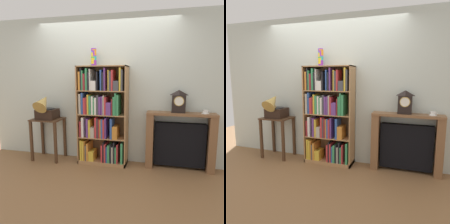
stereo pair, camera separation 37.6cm
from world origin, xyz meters
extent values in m
cube|color=brown|center=(0.00, 0.00, -0.01)|extent=(7.92, 6.40, 0.02)
cube|color=beige|center=(0.13, 0.29, 1.30)|extent=(4.92, 0.08, 2.60)
cube|color=#A87A4C|center=(-0.42, 0.08, 0.86)|extent=(0.02, 0.34, 1.72)
cube|color=#A87A4C|center=(0.42, 0.08, 0.86)|extent=(0.02, 0.34, 1.72)
cube|color=brown|center=(0.00, 0.24, 0.86)|extent=(0.86, 0.01, 1.72)
cube|color=#A87A4C|center=(0.00, 0.08, 1.71)|extent=(0.86, 0.34, 0.02)
cube|color=#A87A4C|center=(0.00, 0.08, 0.03)|extent=(0.86, 0.34, 0.06)
cube|color=gold|center=(-0.37, 0.04, 0.24)|extent=(0.03, 0.25, 0.37)
cube|color=gold|center=(-0.33, 0.04, 0.24)|extent=(0.03, 0.25, 0.35)
cube|color=orange|center=(-0.30, 0.04, 0.24)|extent=(0.02, 0.25, 0.35)
cube|color=#424247|center=(-0.28, 0.04, 0.20)|extent=(0.02, 0.25, 0.28)
cube|color=orange|center=(-0.25, 0.06, 0.22)|extent=(0.04, 0.30, 0.31)
cube|color=gold|center=(-0.18, 0.03, 0.15)|extent=(0.09, 0.23, 0.17)
cube|color=#C63338|center=(0.01, 0.03, 0.21)|extent=(0.03, 0.23, 0.30)
cube|color=black|center=(0.05, 0.04, 0.24)|extent=(0.02, 0.24, 0.36)
cube|color=#C63338|center=(0.07, 0.05, 0.22)|extent=(0.03, 0.27, 0.33)
cube|color=#2D519E|center=(0.10, 0.06, 0.20)|extent=(0.02, 0.29, 0.28)
cube|color=#388E56|center=(0.13, 0.04, 0.21)|extent=(0.04, 0.26, 0.30)
cube|color=black|center=(0.17, 0.03, 0.22)|extent=(0.03, 0.23, 0.32)
cube|color=#B2A893|center=(0.20, 0.05, 0.20)|extent=(0.03, 0.27, 0.28)
cube|color=black|center=(0.23, 0.06, 0.25)|extent=(0.02, 0.29, 0.37)
cube|color=#388E56|center=(0.26, 0.04, 0.20)|extent=(0.03, 0.25, 0.29)
cube|color=#C63338|center=(0.29, 0.05, 0.23)|extent=(0.02, 0.26, 0.33)
cube|color=#388E56|center=(0.37, 0.04, 0.24)|extent=(0.04, 0.25, 0.36)
cube|color=#A87A4C|center=(0.00, 0.08, 0.48)|extent=(0.82, 0.32, 0.02)
cube|color=maroon|center=(-0.37, 0.04, 0.63)|extent=(0.03, 0.24, 0.28)
cube|color=white|center=(-0.33, 0.06, 0.66)|extent=(0.04, 0.29, 0.35)
cube|color=#663884|center=(-0.25, 0.04, 0.65)|extent=(0.04, 0.25, 0.33)
cube|color=gold|center=(-0.21, 0.05, 0.65)|extent=(0.03, 0.27, 0.31)
cube|color=#B2A893|center=(-0.15, 0.03, 0.58)|extent=(0.07, 0.22, 0.18)
cube|color=#C63338|center=(-0.09, 0.05, 0.67)|extent=(0.03, 0.27, 0.36)
cube|color=#424247|center=(-0.06, 0.06, 0.66)|extent=(0.02, 0.29, 0.34)
cube|color=maroon|center=(-0.03, 0.04, 0.66)|extent=(0.03, 0.25, 0.34)
cube|color=orange|center=(-0.01, 0.05, 0.65)|extent=(0.02, 0.26, 0.33)
cube|color=#2D519E|center=(0.02, 0.05, 0.66)|extent=(0.03, 0.27, 0.33)
cube|color=#C63338|center=(0.05, 0.06, 0.65)|extent=(0.03, 0.30, 0.33)
cube|color=#663884|center=(0.08, 0.03, 0.67)|extent=(0.02, 0.23, 0.36)
cube|color=#2D519E|center=(0.18, 0.03, 0.66)|extent=(0.04, 0.23, 0.35)
cube|color=orange|center=(0.24, 0.03, 0.60)|extent=(0.08, 0.23, 0.22)
cube|color=#A87A4C|center=(0.00, 0.08, 0.89)|extent=(0.82, 0.32, 0.02)
cube|color=#B2A893|center=(-0.37, 0.04, 1.07)|extent=(0.04, 0.24, 0.35)
cube|color=#2D519E|center=(-0.33, 0.05, 1.08)|extent=(0.03, 0.26, 0.37)
cube|color=#C63338|center=(-0.29, 0.05, 1.04)|extent=(0.03, 0.27, 0.28)
cube|color=maroon|center=(-0.26, 0.04, 1.05)|extent=(0.03, 0.26, 0.29)
cube|color=gold|center=(-0.22, 0.03, 1.07)|extent=(0.03, 0.23, 0.34)
cube|color=#388E56|center=(-0.19, 0.03, 1.06)|extent=(0.04, 0.24, 0.32)
cube|color=white|center=(-0.15, 0.04, 1.05)|extent=(0.03, 0.25, 0.31)
cube|color=#388E56|center=(-0.12, 0.05, 1.04)|extent=(0.02, 0.26, 0.28)
cube|color=white|center=(-0.09, 0.06, 1.04)|extent=(0.03, 0.29, 0.29)
cube|color=#424247|center=(-0.05, 0.03, 1.07)|extent=(0.03, 0.23, 0.33)
cube|color=#663884|center=(-0.02, 0.05, 1.05)|extent=(0.03, 0.26, 0.31)
cube|color=#663884|center=(0.02, 0.05, 1.05)|extent=(0.03, 0.27, 0.31)
cube|color=#B2A893|center=(0.05, 0.06, 1.06)|extent=(0.02, 0.28, 0.33)
cube|color=#C63338|center=(0.08, 0.06, 1.05)|extent=(0.03, 0.28, 0.30)
cube|color=#663884|center=(0.14, 0.02, 1.01)|extent=(0.08, 0.20, 0.21)
cube|color=maroon|center=(0.20, 0.04, 1.04)|extent=(0.02, 0.24, 0.28)
cube|color=#388E56|center=(0.23, 0.06, 1.06)|extent=(0.03, 0.29, 0.31)
cube|color=#388E56|center=(0.25, 0.05, 1.08)|extent=(0.02, 0.26, 0.37)
cube|color=#388E56|center=(0.29, 0.04, 1.07)|extent=(0.04, 0.25, 0.34)
cube|color=#A87A4C|center=(0.00, 0.08, 1.30)|extent=(0.82, 0.32, 0.02)
cube|color=orange|center=(-0.37, 0.05, 1.47)|extent=(0.03, 0.26, 0.31)
cube|color=black|center=(-0.34, 0.04, 1.50)|extent=(0.02, 0.24, 0.37)
cube|color=#388E56|center=(-0.32, 0.04, 1.48)|extent=(0.02, 0.25, 0.33)
cube|color=maroon|center=(-0.29, 0.05, 1.45)|extent=(0.04, 0.26, 0.28)
cube|color=#388E56|center=(-0.25, 0.04, 1.49)|extent=(0.03, 0.26, 0.37)
cube|color=black|center=(-0.21, 0.06, 1.46)|extent=(0.02, 0.29, 0.30)
cube|color=white|center=(-0.18, 0.06, 1.49)|extent=(0.02, 0.28, 0.36)
cube|color=white|center=(-0.12, 0.02, 1.39)|extent=(0.09, 0.22, 0.16)
cube|color=black|center=(-0.06, 0.04, 1.47)|extent=(0.02, 0.24, 0.31)
cube|color=#2D519E|center=(0.01, 0.06, 1.48)|extent=(0.02, 0.30, 0.34)
cube|color=black|center=(0.04, 0.03, 1.46)|extent=(0.03, 0.23, 0.30)
cube|color=#663884|center=(0.07, 0.04, 1.50)|extent=(0.02, 0.24, 0.37)
cube|color=gold|center=(0.14, 0.06, 1.48)|extent=(0.02, 0.29, 0.34)
cube|color=#424247|center=(0.16, 0.05, 1.47)|extent=(0.03, 0.26, 0.32)
cube|color=#C63338|center=(0.20, 0.03, 1.48)|extent=(0.03, 0.23, 0.34)
cube|color=#424247|center=(0.26, 0.02, 1.39)|extent=(0.09, 0.20, 0.16)
cube|color=gold|center=(0.33, 0.06, 1.50)|extent=(0.03, 0.28, 0.37)
cube|color=#424247|center=(0.36, 0.05, 1.48)|extent=(0.03, 0.26, 0.34)
cylinder|color=purple|center=(-0.17, 0.12, 1.77)|extent=(0.09, 0.09, 0.10)
cylinder|color=purple|center=(-0.17, 0.13, 1.79)|extent=(0.09, 0.09, 0.10)
cylinder|color=yellow|center=(-0.17, 0.12, 1.81)|extent=(0.09, 0.09, 0.10)
cylinder|color=green|center=(-0.17, 0.12, 1.82)|extent=(0.09, 0.09, 0.10)
cylinder|color=#28B2B7|center=(-0.17, 0.12, 1.84)|extent=(0.09, 0.09, 0.10)
cylinder|color=#28B2B7|center=(-0.17, 0.13, 1.86)|extent=(0.09, 0.09, 0.10)
cylinder|color=purple|center=(-0.17, 0.12, 1.88)|extent=(0.09, 0.09, 0.10)
cylinder|color=yellow|center=(-0.17, 0.12, 1.89)|extent=(0.09, 0.09, 0.10)
cylinder|color=blue|center=(-0.17, 0.12, 1.91)|extent=(0.09, 0.09, 0.10)
cylinder|color=purple|center=(-0.17, 0.12, 1.93)|extent=(0.09, 0.09, 0.10)
cylinder|color=orange|center=(-0.17, 0.12, 1.95)|extent=(0.09, 0.09, 0.10)
cylinder|color=purple|center=(-0.17, 0.13, 1.97)|extent=(0.09, 0.09, 0.10)
cube|color=#472D1C|center=(-1.05, 0.03, 0.76)|extent=(0.54, 0.44, 0.02)
cube|color=#472D1C|center=(-1.29, -0.16, 0.37)|extent=(0.04, 0.04, 0.75)
cube|color=#472D1C|center=(-0.81, -0.16, 0.37)|extent=(0.04, 0.04, 0.75)
cube|color=#472D1C|center=(-1.29, 0.22, 0.37)|extent=(0.04, 0.04, 0.75)
cube|color=#472D1C|center=(-0.81, 0.22, 0.37)|extent=(0.04, 0.04, 0.75)
cube|color=black|center=(-1.05, 0.03, 0.86)|extent=(0.34, 0.32, 0.18)
cylinder|color=black|center=(-1.05, 0.03, 0.95)|extent=(0.27, 0.27, 0.01)
cylinder|color=#B79347|center=(-1.05, -0.02, 0.98)|extent=(0.03, 0.03, 0.06)
cone|color=#B79347|center=(-1.05, -0.10, 1.09)|extent=(0.25, 0.39, 0.38)
cube|color=brown|center=(1.31, 0.12, 0.94)|extent=(1.10, 0.25, 0.04)
cube|color=brown|center=(0.82, 0.12, 0.46)|extent=(0.12, 0.23, 0.92)
cube|color=brown|center=(1.80, 0.12, 0.46)|extent=(0.12, 0.23, 0.92)
cube|color=black|center=(1.31, 0.16, 0.41)|extent=(0.82, 0.13, 0.74)
cube|color=black|center=(1.26, 0.12, 1.10)|extent=(0.21, 0.11, 0.29)
pyramid|color=black|center=(1.26, 0.12, 1.29)|extent=(0.21, 0.11, 0.08)
cylinder|color=silver|center=(1.26, 0.07, 1.15)|extent=(0.15, 0.01, 0.15)
torus|color=#B79347|center=(1.26, 0.06, 1.15)|extent=(0.16, 0.01, 0.16)
cylinder|color=white|center=(1.68, 0.12, 0.96)|extent=(0.12, 0.12, 0.01)
cylinder|color=white|center=(1.68, 0.12, 0.99)|extent=(0.08, 0.08, 0.05)
torus|color=white|center=(1.72, 0.12, 1.00)|extent=(0.04, 0.01, 0.03)
camera|label=1|loc=(1.05, -3.53, 1.55)|focal=35.00mm
camera|label=2|loc=(1.41, -3.43, 1.55)|focal=35.00mm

